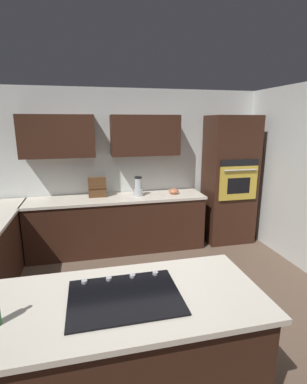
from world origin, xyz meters
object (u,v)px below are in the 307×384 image
object	(u,v)px
wall_oven	(229,180)
cooktop	(125,296)
mixing_bowl	(174,191)
blender	(138,188)
spice_rack	(97,187)

from	to	relation	value
wall_oven	cooktop	size ratio (longest dim) A/B	2.86
cooktop	mixing_bowl	size ratio (longest dim) A/B	4.59
cooktop	mixing_bowl	bearing A→B (deg)	-113.47
wall_oven	blender	xyz separation A→B (m)	(1.60, -0.01, -0.05)
blender	mixing_bowl	world-z (taller)	blender
cooktop	blender	size ratio (longest dim) A/B	2.40
wall_oven	blender	bearing A→B (deg)	-0.40
cooktop	spice_rack	distance (m)	2.78
wall_oven	blender	distance (m)	1.60
wall_oven	cooktop	xyz separation A→B (m)	(2.17, 2.69, -0.18)
wall_oven	cooktop	world-z (taller)	wall_oven
spice_rack	mixing_bowl	bearing A→B (deg)	176.67
wall_oven	spice_rack	distance (m)	2.25
blender	spice_rack	distance (m)	0.65
cooktop	spice_rack	size ratio (longest dim) A/B	2.37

